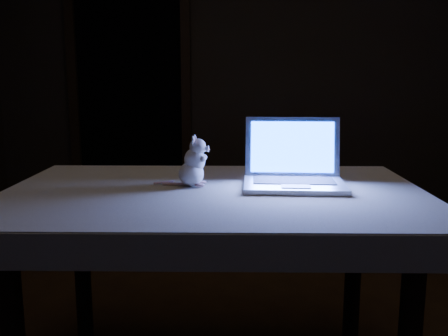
# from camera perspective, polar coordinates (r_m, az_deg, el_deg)

# --- Properties ---
(back_wall) EXTENTS (4.50, 0.04, 2.60)m
(back_wall) POSITION_cam_1_polar(r_m,az_deg,el_deg) (4.30, 3.94, 12.43)
(back_wall) COLOR black
(back_wall) RESTS_ON ground
(doorway) EXTENTS (1.06, 0.36, 2.13)m
(doorway) POSITION_cam_1_polar(r_m,az_deg,el_deg) (4.42, -10.71, 9.17)
(doorway) COLOR black
(doorway) RESTS_ON back_wall
(table) EXTENTS (1.41, 0.93, 0.74)m
(table) POSITION_cam_1_polar(r_m,az_deg,el_deg) (1.87, -1.12, -13.84)
(table) COLOR black
(table) RESTS_ON floor
(tablecloth) EXTENTS (1.55, 1.10, 0.10)m
(tablecloth) POSITION_cam_1_polar(r_m,az_deg,el_deg) (1.82, -3.09, -3.65)
(tablecloth) COLOR #BEB6A1
(tablecloth) RESTS_ON table
(laptop) EXTENTS (0.36, 0.32, 0.24)m
(laptop) POSITION_cam_1_polar(r_m,az_deg,el_deg) (1.78, 8.12, 1.59)
(laptop) COLOR silver
(laptop) RESTS_ON tablecloth
(plush_mouse) EXTENTS (0.16, 0.16, 0.18)m
(plush_mouse) POSITION_cam_1_polar(r_m,az_deg,el_deg) (1.80, -3.78, 0.81)
(plush_mouse) COLOR silver
(plush_mouse) RESTS_ON tablecloth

